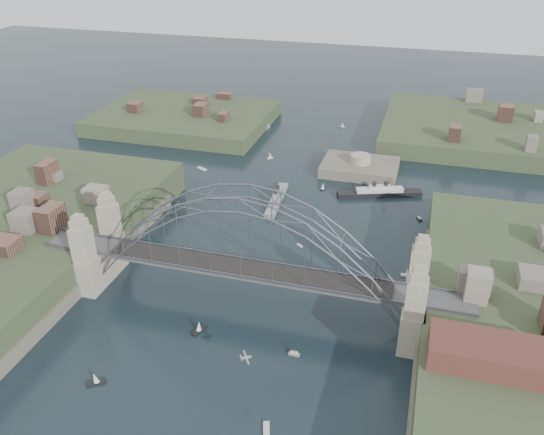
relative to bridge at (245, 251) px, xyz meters
The scene contains 23 objects.
ground 12.32m from the bridge, ahead, with size 500.00×500.00×0.00m, color black.
bridge is the anchor object (origin of this frame).
headland_nw 110.41m from the bridge, 120.07° to the left, with size 60.00×45.00×9.00m, color #354327.
headland_ne 121.38m from the bridge, 65.56° to the left, with size 70.00×55.00×9.50m, color #354327.
fort_island 72.14m from the bridge, 80.27° to the left, with size 22.00×16.00×9.40m.
wharf_shed 46.23m from the bridge, 17.65° to the right, with size 20.00×8.00×4.00m, color #592D26.
naval_cruiser_near 46.15m from the bridge, 98.02° to the left, with size 3.90×19.42×5.79m.
naval_cruiser_far 96.80m from the bridge, 106.63° to the left, with size 6.15×17.72×5.95m.
ocean_liner 60.12m from the bridge, 70.76° to the left, with size 22.55×10.74×5.61m.
aeroplane 22.71m from the bridge, 72.03° to the right, with size 2.04×2.96×0.48m.
small_boat_a 26.77m from the bridge, 141.64° to the left, with size 2.47×0.84×1.43m.
small_boat_b 27.47m from the bridge, 78.63° to the left, with size 1.57×1.34×0.45m.
small_boat_c 16.47m from the bridge, 119.92° to the right, with size 2.31×3.53×2.38m.
small_boat_d 55.62m from the bridge, 55.59° to the left, with size 1.62×2.12×1.43m.
small_boat_e 69.01m from the bridge, 119.74° to the left, with size 3.45×2.53×0.45m.
small_boat_f 56.34m from the bridge, 85.85° to the left, with size 1.58×1.59×2.38m.
small_boat_g 33.24m from the bridge, 66.24° to the right, with size 1.71×2.94×0.45m.
small_boat_h 75.34m from the bridge, 102.74° to the left, with size 1.68×2.04×2.38m.
small_boat_i 36.79m from the bridge, 32.10° to the left, with size 2.69×1.06×2.38m.
small_boat_j 33.92m from the bridge, 122.28° to the right, with size 3.21×2.55×2.38m.
small_boat_k 107.96m from the bridge, 89.78° to the left, with size 2.25×1.38×2.38m.
small_boat_l 50.91m from the bridge, 139.39° to the left, with size 2.61×1.42×1.43m.
small_boat_m 20.80m from the bridge, 42.59° to the right, with size 2.06×0.80×1.43m.
Camera 1 is at (29.46, -84.37, 67.82)m, focal length 37.26 mm.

